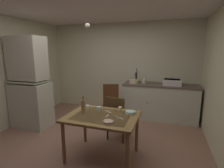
# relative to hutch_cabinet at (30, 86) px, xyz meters

# --- Properties ---
(ground_plane) EXTENTS (5.32, 5.32, 0.00)m
(ground_plane) POSITION_rel_hutch_cabinet_xyz_m (1.68, -0.40, -0.97)
(ground_plane) COLOR #906653
(wall_back) EXTENTS (4.36, 0.10, 2.53)m
(wall_back) POSITION_rel_hutch_cabinet_xyz_m (1.68, 1.80, 0.29)
(wall_back) COLOR beige
(wall_back) RESTS_ON ground
(hutch_cabinet) EXTENTS (0.87, 0.52, 2.07)m
(hutch_cabinet) POSITION_rel_hutch_cabinet_xyz_m (0.00, 0.00, 0.00)
(hutch_cabinet) COLOR beige
(hutch_cabinet) RESTS_ON ground
(counter_cabinet) EXTENTS (1.88, 0.64, 0.91)m
(counter_cabinet) POSITION_rel_hutch_cabinet_xyz_m (2.82, 1.43, -0.51)
(counter_cabinet) COLOR beige
(counter_cabinet) RESTS_ON ground
(sink_basin) EXTENTS (0.44, 0.34, 0.15)m
(sink_basin) POSITION_rel_hutch_cabinet_xyz_m (3.10, 1.43, 0.02)
(sink_basin) COLOR silver
(sink_basin) RESTS_ON counter_cabinet
(hand_pump) EXTENTS (0.05, 0.27, 0.39)m
(hand_pump) POSITION_rel_hutch_cabinet_xyz_m (2.18, 1.48, 0.11)
(hand_pump) COLOR #232328
(hand_pump) RESTS_ON counter_cabinet
(mixing_bowl_counter) EXTENTS (0.25, 0.25, 0.10)m
(mixing_bowl_counter) POSITION_rel_hutch_cabinet_xyz_m (2.15, 1.38, -0.01)
(mixing_bowl_counter) COLOR beige
(mixing_bowl_counter) RESTS_ON counter_cabinet
(stoneware_crock) EXTENTS (0.13, 0.13, 0.13)m
(stoneware_crock) POSITION_rel_hutch_cabinet_xyz_m (2.40, 1.43, 0.01)
(stoneware_crock) COLOR beige
(stoneware_crock) RESTS_ON counter_cabinet
(dining_table) EXTENTS (1.14, 0.84, 0.74)m
(dining_table) POSITION_rel_hutch_cabinet_xyz_m (2.02, -0.61, -0.32)
(dining_table) COLOR olive
(dining_table) RESTS_ON ground
(chair_far_side) EXTENTS (0.45, 0.45, 0.90)m
(chair_far_side) POSITION_rel_hutch_cabinet_xyz_m (2.09, 0.04, -0.50)
(chair_far_side) COLOR #4A361C
(chair_far_side) RESTS_ON ground
(chair_by_counter) EXTENTS (0.51, 0.51, 0.97)m
(chair_by_counter) POSITION_rel_hutch_cabinet_xyz_m (1.66, 0.90, -0.48)
(chair_by_counter) COLOR #4F2F1B
(chair_by_counter) RESTS_ON ground
(serving_bowl_wide) EXTENTS (0.15, 0.15, 0.04)m
(serving_bowl_wide) POSITION_rel_hutch_cabinet_xyz_m (2.22, -0.85, -0.21)
(serving_bowl_wide) COLOR tan
(serving_bowl_wide) RESTS_ON dining_table
(soup_bowl_small) EXTENTS (0.17, 0.17, 0.04)m
(soup_bowl_small) POSITION_rel_hutch_cabinet_xyz_m (2.44, -0.39, -0.21)
(soup_bowl_small) COLOR #ADD1C1
(soup_bowl_small) RESTS_ON dining_table
(mug_tall) EXTENTS (0.07, 0.07, 0.08)m
(mug_tall) POSITION_rel_hutch_cabinet_xyz_m (2.25, -0.33, -0.19)
(mug_tall) COLOR beige
(mug_tall) RESTS_ON dining_table
(teacup_cream) EXTENTS (0.07, 0.07, 0.08)m
(teacup_cream) POSITION_rel_hutch_cabinet_xyz_m (1.90, -0.45, -0.19)
(teacup_cream) COLOR #ADD1C1
(teacup_cream) RESTS_ON dining_table
(teacup_mint) EXTENTS (0.07, 0.07, 0.06)m
(teacup_mint) POSITION_rel_hutch_cabinet_xyz_m (1.65, -0.37, -0.20)
(teacup_mint) COLOR white
(teacup_mint) RESTS_ON dining_table
(glass_bottle) EXTENTS (0.07, 0.07, 0.29)m
(glass_bottle) POSITION_rel_hutch_cabinet_xyz_m (1.68, -0.59, -0.11)
(glass_bottle) COLOR olive
(glass_bottle) RESTS_ON dining_table
(table_knife) EXTENTS (0.19, 0.13, 0.00)m
(table_knife) POSITION_rel_hutch_cabinet_xyz_m (2.31, -0.61, -0.23)
(table_knife) COLOR silver
(table_knife) RESTS_ON dining_table
(teaspoon_near_bowl) EXTENTS (0.13, 0.10, 0.00)m
(teaspoon_near_bowl) POSITION_rel_hutch_cabinet_xyz_m (2.07, -0.42, -0.23)
(teaspoon_near_bowl) COLOR beige
(teaspoon_near_bowl) RESTS_ON dining_table
(teaspoon_by_cup) EXTENTS (0.02, 0.12, 0.00)m
(teaspoon_by_cup) POSITION_rel_hutch_cabinet_xyz_m (2.10, -0.60, -0.23)
(teaspoon_by_cup) COLOR beige
(teaspoon_by_cup) RESTS_ON dining_table
(pendant_bulb) EXTENTS (0.08, 0.08, 0.08)m
(pendant_bulb) POSITION_rel_hutch_cabinet_xyz_m (1.64, -0.27, 1.22)
(pendant_bulb) COLOR #F9EFCC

